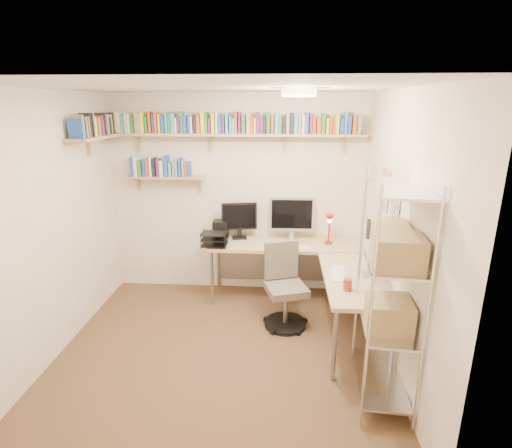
# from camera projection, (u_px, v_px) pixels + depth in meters

# --- Properties ---
(ground) EXTENTS (3.20, 3.20, 0.00)m
(ground) POSITION_uv_depth(u_px,v_px,m) (222.00, 352.00, 3.97)
(ground) COLOR #4F3422
(ground) RESTS_ON ground
(room_shell) EXTENTS (3.24, 3.04, 2.52)m
(room_shell) POSITION_uv_depth(u_px,v_px,m) (218.00, 201.00, 3.52)
(room_shell) COLOR #F1E0C4
(room_shell) RESTS_ON ground
(wall_shelves) EXTENTS (3.12, 1.09, 0.80)m
(wall_shelves) POSITION_uv_depth(u_px,v_px,m) (197.00, 134.00, 4.65)
(wall_shelves) COLOR tan
(wall_shelves) RESTS_ON ground
(corner_desk) EXTENTS (1.97, 1.92, 1.28)m
(corner_desk) POSITION_uv_depth(u_px,v_px,m) (291.00, 251.00, 4.64)
(corner_desk) COLOR #CBBC84
(corner_desk) RESTS_ON ground
(office_chair) EXTENTS (0.52, 0.52, 0.93)m
(office_chair) POSITION_uv_depth(u_px,v_px,m) (284.00, 291.00, 4.39)
(office_chair) COLOR black
(office_chair) RESTS_ON ground
(wire_rack) EXTENTS (0.47, 0.85, 1.88)m
(wire_rack) POSITION_uv_depth(u_px,v_px,m) (391.00, 275.00, 3.05)
(wire_rack) COLOR silver
(wire_rack) RESTS_ON ground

